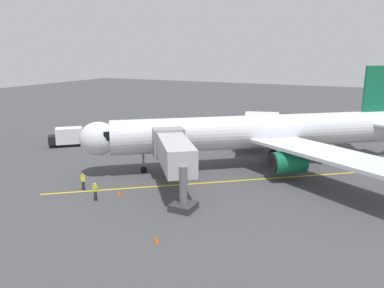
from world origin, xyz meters
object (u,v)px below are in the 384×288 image
at_px(tug_starboard_side, 234,126).
at_px(safety_cone_nose_right, 142,144).
at_px(box_truck_rear_apron, 66,137).
at_px(box_truck_near_nose, 169,137).
at_px(tug_portside, 295,129).
at_px(ground_crew_wing_walker, 322,157).
at_px(safety_cone_nose_left, 119,193).
at_px(airplane, 262,132).
at_px(safety_cone_wing_port, 157,239).
at_px(ground_crew_marshaller, 83,181).
at_px(jet_bridge, 173,151).
at_px(ground_crew_loader, 95,191).

distance_m(tug_starboard_side, safety_cone_nose_right, 18.01).
bearing_deg(box_truck_rear_apron, box_truck_near_nose, -156.24).
distance_m(box_truck_near_nose, tug_starboard_side, 15.48).
distance_m(tug_portside, box_truck_rear_apron, 35.93).
height_order(tug_portside, safety_cone_nose_right, tug_portside).
distance_m(ground_crew_wing_walker, safety_cone_nose_left, 24.40).
distance_m(airplane, safety_cone_nose_left, 18.19).
bearing_deg(safety_cone_wing_port, ground_crew_wing_walker, -107.57).
distance_m(box_truck_rear_apron, safety_cone_wing_port, 32.04).
relative_size(tug_starboard_side, box_truck_rear_apron, 0.58).
distance_m(ground_crew_marshaller, safety_cone_nose_right, 18.02).
height_order(tug_starboard_side, safety_cone_nose_left, tug_starboard_side).
distance_m(airplane, ground_crew_wing_walker, 7.95).
height_order(box_truck_near_nose, safety_cone_nose_left, box_truck_near_nose).
bearing_deg(tug_portside, ground_crew_marshaller, 69.59).
bearing_deg(safety_cone_nose_right, safety_cone_wing_port, 125.10).
bearing_deg(safety_cone_nose_left, jet_bridge, -130.30).
bearing_deg(ground_crew_loader, tug_starboard_side, -91.33).
bearing_deg(box_truck_near_nose, ground_crew_marshaller, 92.49).
bearing_deg(airplane, safety_cone_nose_right, -5.99).
distance_m(jet_bridge, tug_starboard_side, 29.39).
relative_size(jet_bridge, safety_cone_wing_port, 18.64).
bearing_deg(jet_bridge, safety_cone_nose_right, -46.89).
xyz_separation_m(ground_crew_marshaller, safety_cone_wing_port, (-11.83, 5.97, -0.61)).
distance_m(safety_cone_nose_left, safety_cone_nose_right, 19.16).
bearing_deg(ground_crew_loader, ground_crew_marshaller, -29.98).
xyz_separation_m(airplane, safety_cone_nose_left, (9.24, 15.22, -3.73)).
relative_size(jet_bridge, box_truck_rear_apron, 2.17).
distance_m(jet_bridge, box_truck_rear_apron, 23.37).
relative_size(ground_crew_marshaller, safety_cone_wing_port, 3.11).
relative_size(airplane, safety_cone_nose_left, 62.78).
distance_m(tug_starboard_side, box_truck_rear_apron, 27.32).
bearing_deg(ground_crew_loader, safety_cone_wing_port, 154.28).
distance_m(airplane, ground_crew_marshaller, 20.67).
height_order(airplane, tug_starboard_side, airplane).
height_order(airplane, ground_crew_loader, airplane).
distance_m(ground_crew_wing_walker, box_truck_near_nose, 20.55).
bearing_deg(safety_cone_nose_right, airplane, 174.01).
bearing_deg(airplane, tug_starboard_side, -61.72).
height_order(airplane, jet_bridge, airplane).
distance_m(tug_starboard_side, safety_cone_wing_port, 40.22).
height_order(ground_crew_loader, safety_cone_wing_port, ground_crew_loader).
relative_size(tug_portside, safety_cone_nose_left, 4.99).
bearing_deg(ground_crew_marshaller, ground_crew_wing_walker, -136.11).
bearing_deg(safety_cone_nose_right, safety_cone_nose_left, 116.82).
relative_size(tug_portside, box_truck_rear_apron, 0.58).
relative_size(safety_cone_nose_left, safety_cone_wing_port, 1.00).
relative_size(airplane, tug_portside, 12.57).
xyz_separation_m(ground_crew_marshaller, safety_cone_nose_right, (4.60, -17.41, -0.61)).
bearing_deg(ground_crew_marshaller, box_truck_near_nose, -87.51).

